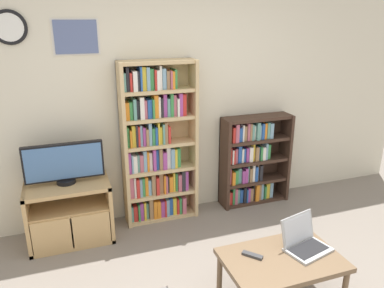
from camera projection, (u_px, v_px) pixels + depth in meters
The scene contains 8 objects.
wall_back at pixel (166, 99), 3.99m from camera, with size 6.27×0.09×2.60m.
tv_stand at pixel (70, 212), 3.69m from camera, with size 0.80×0.49×0.61m.
television at pixel (64, 163), 3.56m from camera, with size 0.74×0.18×0.40m.
bookshelf_tall at pixel (156, 146), 3.95m from camera, with size 0.79×0.26×1.74m.
bookshelf_short at pixel (251, 161), 4.41m from camera, with size 0.83×0.25×1.06m.
coffee_table at pixel (282, 263), 2.85m from camera, with size 0.89×0.58×0.41m.
laptop at pixel (304, 241), 2.94m from camera, with size 0.40×0.35×0.25m.
remote_near_laptop at pixel (252, 255), 2.85m from camera, with size 0.14×0.15×0.02m.
Camera 1 is at (-1.05, -1.77, 2.14)m, focal length 35.00 mm.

